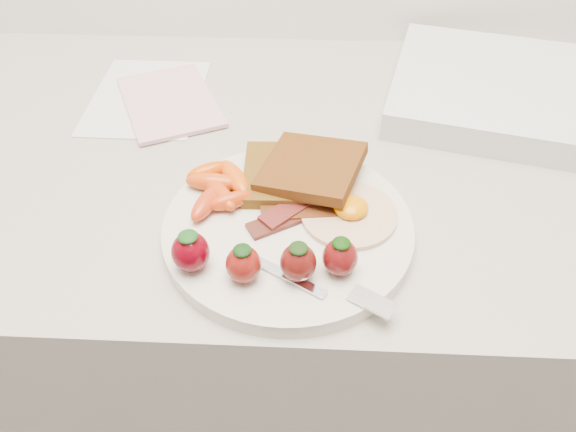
{
  "coord_description": "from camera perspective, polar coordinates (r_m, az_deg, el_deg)",
  "views": [
    {
      "loc": [
        0.03,
        1.12,
        1.34
      ],
      "look_at": [
        0.01,
        1.54,
        0.93
      ],
      "focal_mm": 35.0,
      "sensor_mm": 36.0,
      "label": 1
    }
  ],
  "objects": [
    {
      "name": "strawberries",
      "position": [
        0.54,
        -2.49,
        -4.29
      ],
      "size": [
        0.18,
        0.05,
        0.05
      ],
      "color": "#57000A",
      "rests_on": "plate"
    },
    {
      "name": "plate",
      "position": [
        0.61,
        0.0,
        -1.29
      ],
      "size": [
        0.27,
        0.27,
        0.02
      ],
      "primitive_type": "cylinder",
      "color": "beige",
      "rests_on": "counter"
    },
    {
      "name": "baby_carrots",
      "position": [
        0.63,
        -7.0,
        2.92
      ],
      "size": [
        0.09,
        0.11,
        0.02
      ],
      "color": "#C3410D",
      "rests_on": "plate"
    },
    {
      "name": "counter",
      "position": [
        1.07,
        0.11,
        -12.71
      ],
      "size": [
        2.0,
        0.6,
        0.9
      ],
      "primitive_type": "cube",
      "color": "gray",
      "rests_on": "ground"
    },
    {
      "name": "appliance",
      "position": [
        0.86,
        22.13,
        11.48
      ],
      "size": [
        0.39,
        0.34,
        0.04
      ],
      "primitive_type": "cube",
      "rotation": [
        0.0,
        0.0,
        -0.24
      ],
      "color": "silver",
      "rests_on": "counter"
    },
    {
      "name": "toast_upper",
      "position": [
        0.64,
        2.38,
        4.95
      ],
      "size": [
        0.13,
        0.13,
        0.02
      ],
      "primitive_type": "cube",
      "rotation": [
        0.0,
        -0.1,
        -0.31
      ],
      "color": "#3D2006",
      "rests_on": "toast_lower"
    },
    {
      "name": "notepad",
      "position": [
        0.83,
        -11.94,
        11.32
      ],
      "size": [
        0.18,
        0.21,
        0.01
      ],
      "primitive_type": "cube",
      "rotation": [
        0.0,
        0.0,
        0.43
      ],
      "color": "#D49FA3",
      "rests_on": "paper_sheet"
    },
    {
      "name": "toast_lower",
      "position": [
        0.65,
        0.21,
        4.27
      ],
      "size": [
        0.11,
        0.11,
        0.01
      ],
      "primitive_type": "cube",
      "rotation": [
        0.0,
        0.0,
        0.03
      ],
      "color": "#412609",
      "rests_on": "plate"
    },
    {
      "name": "bacon_strips",
      "position": [
        0.61,
        0.96,
        0.52
      ],
      "size": [
        0.11,
        0.09,
        0.01
      ],
      "color": "black",
      "rests_on": "plate"
    },
    {
      "name": "paper_sheet",
      "position": [
        0.86,
        -14.14,
        11.66
      ],
      "size": [
        0.16,
        0.21,
        0.0
      ],
      "primitive_type": "cube",
      "rotation": [
        0.0,
        0.0,
        -0.01
      ],
      "color": "silver",
      "rests_on": "counter"
    },
    {
      "name": "fork",
      "position": [
        0.54,
        3.3,
        -6.99
      ],
      "size": [
        0.16,
        0.08,
        0.0
      ],
      "color": "silver",
      "rests_on": "plate"
    },
    {
      "name": "fried_egg",
      "position": [
        0.61,
        6.25,
        0.39
      ],
      "size": [
        0.12,
        0.12,
        0.02
      ],
      "color": "silver",
      "rests_on": "plate"
    }
  ]
}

